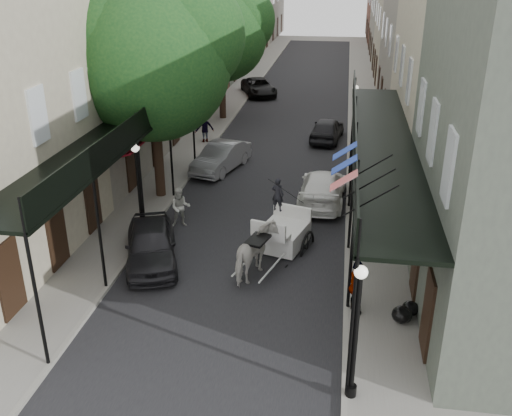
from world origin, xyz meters
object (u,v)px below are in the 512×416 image
at_px(pedestrian_sidewalk_left, 205,127).
at_px(car_right_far, 327,129).
at_px(lamppost_right_near, 356,331).
at_px(tree_far, 227,31).
at_px(car_left_near, 151,244).
at_px(car_left_far, 259,87).
at_px(horse, 256,253).
at_px(lamppost_left, 139,188).
at_px(carriage, 287,215).
at_px(pedestrian_sidewalk_right, 356,287).
at_px(lamppost_right_far, 354,117).
at_px(car_left_mid, 221,157).
at_px(tree_near, 161,53).
at_px(car_right_near, 322,188).
at_px(pedestrian_walking, 180,207).

xyz_separation_m(pedestrian_sidewalk_left, car_right_far, (7.14, 1.71, -0.31)).
bearing_deg(lamppost_right_near, pedestrian_sidewalk_left, 112.91).
xyz_separation_m(tree_far, car_left_near, (1.19, -20.18, -5.09)).
xyz_separation_m(lamppost_right_near, car_left_far, (-7.36, 33.70, -1.38)).
distance_m(horse, car_left_near, 3.93).
distance_m(lamppost_right_near, lamppost_left, 11.46).
bearing_deg(carriage, pedestrian_sidewalk_right, -44.88).
bearing_deg(lamppost_right_near, lamppost_right_far, 90.00).
xyz_separation_m(lamppost_left, car_right_far, (6.72, 14.11, -1.34)).
height_order(lamppost_right_near, car_left_mid, lamppost_right_near).
bearing_deg(tree_far, tree_near, -89.81).
bearing_deg(tree_far, car_right_far, -30.64).
height_order(tree_far, lamppost_left, tree_far).
relative_size(carriage, car_left_far, 0.64).
bearing_deg(car_left_near, car_right_near, 29.39).
bearing_deg(pedestrian_sidewalk_left, car_left_mid, 83.45).
bearing_deg(tree_far, car_left_mid, -80.82).
distance_m(lamppost_left, car_right_near, 8.35).
bearing_deg(car_left_near, car_left_mid, 68.62).
relative_size(tree_near, horse, 4.45).
height_order(tree_far, pedestrian_sidewalk_left, tree_far).
relative_size(car_left_far, car_right_near, 0.99).
bearing_deg(car_left_far, car_left_mid, -108.58).
bearing_deg(tree_near, lamppost_left, -88.66).
height_order(pedestrian_walking, pedestrian_sidewalk_left, pedestrian_sidewalk_left).
relative_size(carriage, car_right_far, 0.74).
height_order(lamppost_right_near, pedestrian_walking, lamppost_right_near).
bearing_deg(carriage, horse, -90.00).
relative_size(tree_far, car_right_far, 2.08).
relative_size(car_left_mid, car_left_far, 0.90).
bearing_deg(lamppost_right_near, horse, 120.26).
bearing_deg(lamppost_left, pedestrian_walking, 41.45).
relative_size(horse, car_left_far, 0.45).
xyz_separation_m(lamppost_right_far, car_left_near, (-7.15, -14.00, -1.30)).
distance_m(tree_near, car_left_far, 22.32).
height_order(tree_near, carriage, tree_near).
bearing_deg(car_right_near, car_left_near, 49.99).
relative_size(pedestrian_sidewalk_left, pedestrian_sidewalk_right, 1.01).
distance_m(lamppost_left, car_right_far, 15.69).
height_order(tree_near, tree_far, tree_near).
xyz_separation_m(pedestrian_sidewalk_left, pedestrian_sidewalk_right, (8.72, -16.67, -0.00)).
bearing_deg(pedestrian_sidewalk_left, pedestrian_sidewalk_right, 87.47).
bearing_deg(pedestrian_sidewalk_right, car_left_mid, 24.62).
distance_m(lamppost_right_near, pedestrian_sidewalk_right, 3.87).
xyz_separation_m(lamppost_right_far, car_left_mid, (-6.70, -4.00, -1.34)).
height_order(pedestrian_sidewalk_left, car_left_far, pedestrian_sidewalk_left).
height_order(lamppost_right_near, lamppost_left, same).
relative_size(tree_far, pedestrian_sidewalk_right, 4.86).
distance_m(lamppost_right_far, car_right_far, 2.91).
bearing_deg(lamppost_right_far, horse, -102.68).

